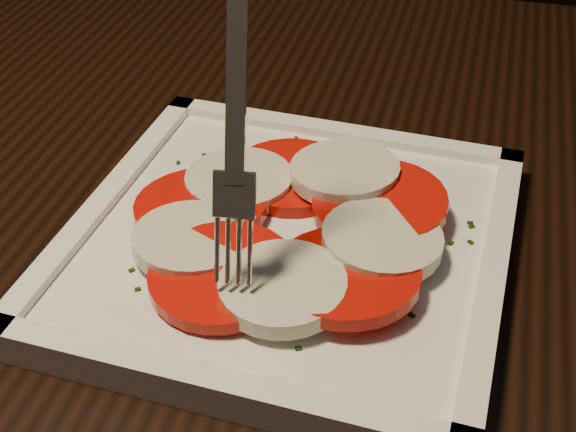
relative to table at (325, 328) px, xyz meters
name	(u,v)px	position (x,y,z in m)	size (l,w,h in m)	color
table	(325,328)	(0.00, 0.00, 0.00)	(1.26, 0.90, 0.75)	black
chair	(320,41)	(-0.10, 0.72, -0.12)	(0.46, 0.46, 0.93)	black
plate	(288,245)	(-0.02, -0.04, 0.11)	(0.26, 0.26, 0.01)	white
caprese_salad	(288,223)	(-0.02, -0.04, 0.12)	(0.21, 0.20, 0.02)	red
fork	(239,87)	(-0.04, -0.07, 0.23)	(0.03, 0.07, 0.19)	white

